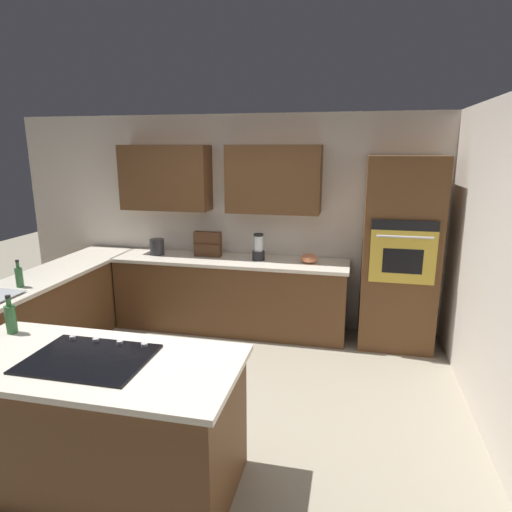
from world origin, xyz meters
name	(u,v)px	position (x,y,z in m)	size (l,w,h in m)	color
ground_plane	(188,406)	(0.00, 0.00, 0.00)	(14.00, 14.00, 0.00)	#9E937F
wall_back	(238,210)	(0.08, -2.04, 1.45)	(6.00, 0.44, 2.60)	silver
wall_left	(502,271)	(-2.45, -0.30, 1.30)	(0.10, 4.00, 2.60)	silver
lower_cabinets_back	(230,296)	(0.10, -1.72, 0.43)	(2.80, 0.60, 0.86)	brown
countertop_back	(230,261)	(0.10, -1.72, 0.88)	(2.84, 0.64, 0.04)	silver
lower_cabinets_side	(44,320)	(1.82, -0.55, 0.43)	(0.60, 2.90, 0.86)	brown
countertop_side	(39,279)	(1.82, -0.55, 0.88)	(0.64, 2.94, 0.04)	silver
island_base	(95,425)	(0.26, 0.98, 0.43)	(1.86, 0.81, 0.86)	brown
island_top	(89,362)	(0.26, 0.98, 0.88)	(1.94, 0.89, 0.04)	silver
wall_oven	(400,254)	(-1.85, -1.72, 1.06)	(0.80, 0.66, 2.12)	brown
cooktop	(89,358)	(0.26, 0.97, 0.91)	(0.76, 0.56, 0.03)	black
blender	(258,249)	(-0.25, -1.75, 1.04)	(0.15, 0.15, 0.32)	black
mixing_bowl	(309,258)	(-0.85, -1.75, 0.96)	(0.20, 0.20, 0.11)	#CC724C
spice_rack	(208,244)	(0.40, -1.80, 1.05)	(0.34, 0.11, 0.31)	#472B19
kettle	(157,247)	(1.05, -1.75, 1.00)	(0.18, 0.18, 0.20)	#262628
dish_soap_bottle	(19,276)	(1.77, -0.23, 1.00)	(0.07, 0.07, 0.27)	#336B38
oil_bottle	(11,318)	(1.04, 0.72, 1.01)	(0.07, 0.07, 0.28)	#336B38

